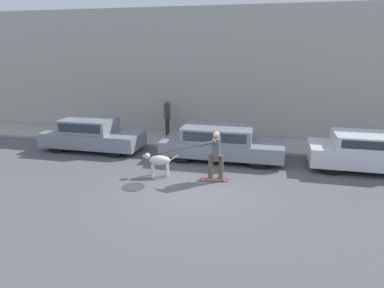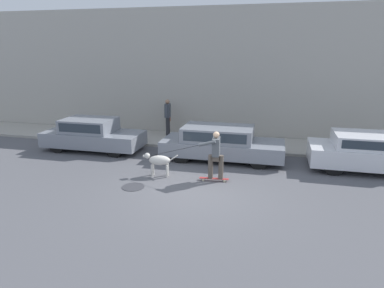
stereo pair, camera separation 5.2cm
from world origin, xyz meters
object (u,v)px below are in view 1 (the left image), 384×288
(parked_car_0, at_px, (92,135))
(skateboarder, at_px, (216,153))
(parked_car_1, at_px, (221,143))
(parked_car_2, at_px, (368,152))
(pedestrian_with_bag, at_px, (167,116))
(dog, at_px, (159,161))

(parked_car_0, xyz_separation_m, skateboarder, (5.48, -2.23, 0.28))
(parked_car_1, relative_size, parked_car_2, 1.14)
(pedestrian_with_bag, bearing_deg, parked_car_0, -136.59)
(dog, bearing_deg, parked_car_0, -40.49)
(dog, bearing_deg, parked_car_1, -135.28)
(skateboarder, bearing_deg, dog, -3.88)
(dog, height_order, skateboarder, skateboarder)
(parked_car_0, bearing_deg, skateboarder, -22.39)
(dog, relative_size, skateboarder, 0.43)
(parked_car_1, relative_size, pedestrian_with_bag, 2.69)
(parked_car_2, height_order, skateboarder, skateboarder)
(parked_car_0, height_order, dog, parked_car_0)
(parked_car_0, xyz_separation_m, parked_car_1, (5.30, 0.00, -0.00))
(parked_car_0, relative_size, parked_car_2, 1.03)
(dog, bearing_deg, parked_car_2, -170.19)
(dog, relative_size, pedestrian_with_bag, 0.68)
(parked_car_0, bearing_deg, pedestrian_with_bag, 49.00)
(parked_car_0, height_order, parked_car_2, parked_car_0)
(parked_car_1, relative_size, skateboarder, 1.69)
(pedestrian_with_bag, bearing_deg, skateboarder, -63.66)
(dog, xyz_separation_m, skateboarder, (1.85, 0.02, 0.38))
(pedestrian_with_bag, bearing_deg, dog, -81.52)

